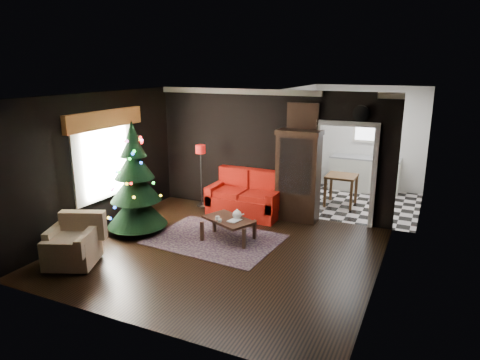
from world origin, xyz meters
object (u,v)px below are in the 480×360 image
at_px(floor_lamp, 201,176).
at_px(christmas_tree, 135,182).
at_px(armchair, 71,240).
at_px(coffee_table, 228,229).
at_px(kitchen_table, 341,190).
at_px(loveseat, 245,194).
at_px(wall_clock, 361,113).
at_px(curio_cabinet, 298,178).
at_px(teapot, 237,214).

xyz_separation_m(floor_lamp, christmas_tree, (-0.52, -1.72, 0.22)).
relative_size(armchair, coffee_table, 0.86).
xyz_separation_m(floor_lamp, kitchen_table, (2.88, 1.76, -0.45)).
bearing_deg(kitchen_table, coffee_table, -115.56).
height_order(loveseat, wall_clock, wall_clock).
distance_m(loveseat, kitchen_table, 2.45).
distance_m(loveseat, curio_cabinet, 1.25).
relative_size(loveseat, kitchen_table, 2.27).
distance_m(coffee_table, teapot, 0.35).
distance_m(christmas_tree, coffee_table, 2.10).
bearing_deg(teapot, kitchen_table, 66.55).
bearing_deg(loveseat, coffee_table, -78.37).
bearing_deg(floor_lamp, coffee_table, -44.77).
relative_size(loveseat, wall_clock, 5.31).
bearing_deg(kitchen_table, curio_cabinet, -114.44).
bearing_deg(wall_clock, kitchen_table, 113.75).
xyz_separation_m(christmas_tree, teapot, (2.06, 0.41, -0.51)).
xyz_separation_m(curio_cabinet, kitchen_table, (0.65, 1.43, -0.57)).
height_order(coffee_table, teapot, teapot).
height_order(curio_cabinet, wall_clock, wall_clock).
height_order(floor_lamp, armchair, floor_lamp).
relative_size(loveseat, curio_cabinet, 0.89).
xyz_separation_m(armchair, wall_clock, (3.96, 3.97, 1.92)).
height_order(teapot, kitchen_table, kitchen_table).
bearing_deg(curio_cabinet, coffee_table, -116.48).
distance_m(curio_cabinet, armchair, 4.71).
bearing_deg(wall_clock, loveseat, -170.34).
relative_size(loveseat, floor_lamp, 1.17).
bearing_deg(christmas_tree, coffee_table, 10.63).
distance_m(curio_cabinet, christmas_tree, 3.43).
height_order(armchair, coffee_table, armchair).
bearing_deg(teapot, curio_cabinet, 67.42).
height_order(loveseat, teapot, loveseat).
distance_m(loveseat, wall_clock, 3.04).
bearing_deg(wall_clock, christmas_tree, -150.48).
bearing_deg(christmas_tree, wall_clock, 29.52).
relative_size(curio_cabinet, wall_clock, 5.94).
xyz_separation_m(curio_cabinet, floor_lamp, (-2.23, -0.33, -0.12)).
relative_size(christmas_tree, armchair, 2.76).
distance_m(loveseat, armchair, 3.91).
height_order(curio_cabinet, kitchen_table, curio_cabinet).
distance_m(christmas_tree, teapot, 2.16).
height_order(floor_lamp, teapot, floor_lamp).
xyz_separation_m(teapot, wall_clock, (1.89, 1.83, 1.84)).
relative_size(floor_lamp, armchair, 1.74).
distance_m(floor_lamp, teapot, 2.05).
bearing_deg(teapot, armchair, -134.12).
relative_size(curio_cabinet, floor_lamp, 1.31).
height_order(loveseat, christmas_tree, christmas_tree).
height_order(wall_clock, kitchen_table, wall_clock).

